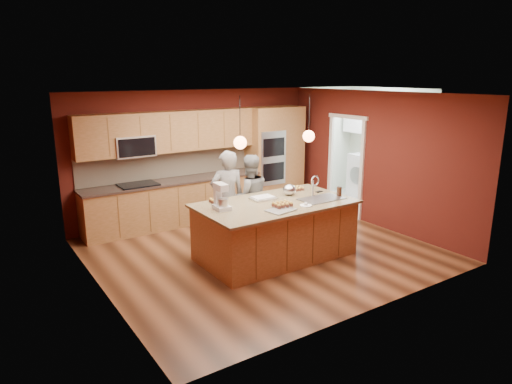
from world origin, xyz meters
TOP-DOWN VIEW (x-y plane):
  - floor at (0.00, 0.00)m, footprint 5.50×5.50m
  - ceiling at (0.00, 0.00)m, footprint 5.50×5.50m
  - wall_back at (0.00, 2.50)m, footprint 5.50×0.00m
  - wall_front at (0.00, -2.50)m, footprint 5.50×0.00m
  - wall_left at (-2.75, 0.00)m, footprint 0.00×5.00m
  - wall_right at (2.75, 0.00)m, footprint 0.00×5.00m
  - cabinet_run at (-0.68, 2.25)m, footprint 3.74×0.64m
  - oven_column at (1.85, 2.19)m, footprint 1.30×0.62m
  - doorway_trim at (2.73, 0.80)m, footprint 0.08×1.11m
  - laundry_room at (4.35, 1.20)m, footprint 2.60×2.70m
  - pendant_left at (-0.63, -0.32)m, footprint 0.20×0.20m
  - pendant_right at (0.72, -0.32)m, footprint 0.20×0.20m
  - island at (0.06, -0.32)m, footprint 2.59×1.45m
  - person_left at (-0.30, 0.66)m, footprint 0.70×0.54m
  - person_right at (0.16, 0.66)m, footprint 0.90×0.78m
  - stand_mixer at (-0.89, -0.17)m, footprint 0.23×0.32m
  - sheet_cake at (-0.01, -0.04)m, footprint 0.42×0.32m
  - cooling_rack at (-0.16, -0.75)m, footprint 0.48×0.38m
  - mixing_bowl at (0.53, -0.07)m, footprint 0.24×0.24m
  - plate at (0.33, -0.76)m, footprint 0.20×0.20m
  - tumbler at (1.20, -0.61)m, footprint 0.08×0.08m
  - phone at (1.11, -0.20)m, footprint 0.16×0.11m
  - cupcakes_left at (-0.80, 0.21)m, footprint 0.16×0.23m
  - cupcakes_rack at (-0.03, -0.61)m, footprint 0.31×0.24m
  - cupcakes_right at (0.83, 0.14)m, footprint 0.29×0.22m
  - washer at (4.20, 0.92)m, footprint 0.70×0.72m
  - dryer at (4.21, 1.55)m, footprint 0.70×0.72m

SIDE VIEW (x-z plane):
  - floor at x=0.00m, z-range 0.00..0.00m
  - island at x=0.06m, z-range -0.18..1.15m
  - washer at x=4.20m, z-range 0.00..1.05m
  - dryer at x=4.21m, z-range 0.00..1.09m
  - person_right at x=0.16m, z-range 0.00..1.60m
  - person_left at x=-0.30m, z-range 0.00..1.72m
  - phone at x=1.11m, z-range 0.95..0.96m
  - plate at x=0.33m, z-range 0.95..0.97m
  - cooling_rack at x=-0.16m, z-range 0.96..0.97m
  - sheet_cake at x=-0.01m, z-range 0.95..1.00m
  - cabinet_run at x=-0.68m, z-range -0.17..2.13m
  - cupcakes_right at x=0.83m, z-range 0.95..1.02m
  - cupcakes_left at x=-0.80m, z-range 0.95..1.02m
  - cupcakes_rack at x=-0.03m, z-range 0.97..1.04m
  - tumbler at x=1.20m, z-range 0.95..1.12m
  - mixing_bowl at x=0.53m, z-range 0.95..1.15m
  - doorway_trim at x=2.73m, z-range -0.05..2.15m
  - stand_mixer at x=-0.89m, z-range 0.92..1.34m
  - oven_column at x=1.85m, z-range 0.00..2.30m
  - wall_back at x=0.00m, z-range -1.40..4.10m
  - wall_front at x=0.00m, z-range -1.40..4.10m
  - wall_left at x=-2.75m, z-range -1.15..3.85m
  - wall_right at x=2.75m, z-range -1.15..3.85m
  - laundry_room at x=4.35m, z-range 0.60..3.30m
  - pendant_left at x=-0.63m, z-range 1.60..2.40m
  - pendant_right at x=0.72m, z-range 1.60..2.40m
  - ceiling at x=0.00m, z-range 2.70..2.70m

